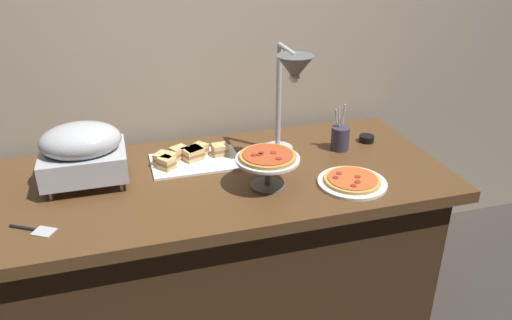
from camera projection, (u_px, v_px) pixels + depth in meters
name	position (u px, v px, depth m)	size (l,w,h in m)	color
ground_plane	(227.00, 313.00, 2.43)	(8.00, 8.00, 0.00)	#38332D
back_wall	(196.00, 44.00, 2.33)	(4.40, 0.04, 2.40)	tan
buffet_table	(225.00, 248.00, 2.26)	(1.90, 0.84, 0.76)	brown
chafing_dish	(82.00, 151.00, 1.97)	(0.33, 0.26, 0.26)	#B7BABF
heat_lamp	(291.00, 78.00, 2.02)	(0.15, 0.34, 0.50)	#B7BABF
pizza_plate_front	(352.00, 181.00, 2.02)	(0.28, 0.28, 0.03)	white
pizza_plate_center	(268.00, 160.00, 1.96)	(0.25, 0.25, 0.15)	#595B60
sandwich_platter	(191.00, 157.00, 2.20)	(0.38, 0.25, 0.06)	white
sauce_cup_near	(367.00, 138.00, 2.40)	(0.07, 0.07, 0.03)	black
sauce_cup_far	(47.00, 163.00, 2.15)	(0.06, 0.06, 0.04)	black
utensil_holder	(340.00, 138.00, 2.30)	(0.08, 0.08, 0.22)	#383347
serving_spatula	(34.00, 230.00, 1.72)	(0.16, 0.12, 0.01)	#B7BABF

